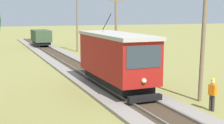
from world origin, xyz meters
name	(u,v)px	position (x,y,z in m)	size (l,w,h in m)	color
red_tram	(116,58)	(0.00, 14.84, 2.19)	(2.60, 8.54, 4.79)	maroon
freight_car	(41,37)	(0.00, 44.39, 1.56)	(2.40, 5.20, 2.31)	#384C33
utility_pole_near_tram	(204,31)	(3.56, 10.41, 4.15)	(1.40, 0.45, 8.10)	#7A664C
utility_pole_mid	(116,29)	(3.56, 23.26, 3.69)	(1.40, 0.34, 7.18)	#7A664C
utility_pole_far	(77,20)	(3.56, 36.66, 4.22)	(1.40, 0.60, 8.24)	#7A664C
track_worker	(212,93)	(2.94, 8.69, 0.98)	(0.34, 0.44, 1.78)	#38332D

